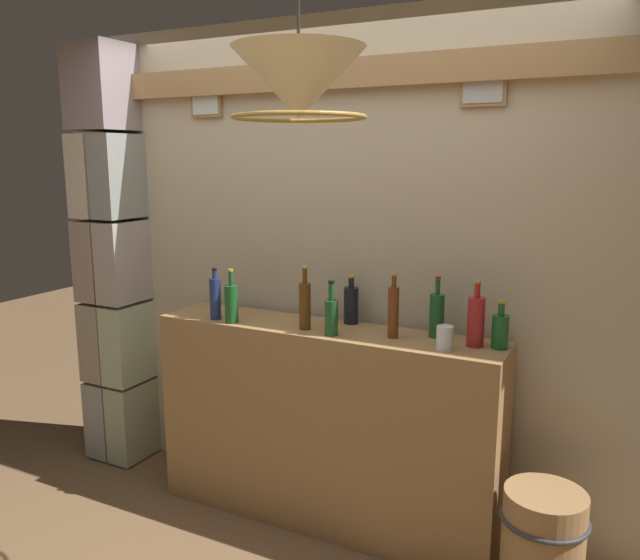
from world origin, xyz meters
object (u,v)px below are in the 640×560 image
Objects in this scene: liquor_bottle_rum at (215,298)px; wooden_barrel at (542,551)px; liquor_bottle_whiskey at (476,321)px; liquor_bottle_brandy at (231,303)px; glass_tumbler_rocks at (445,338)px; liquor_bottle_rye at (305,304)px; liquor_bottle_scotch at (393,311)px; liquor_bottle_vodka at (500,330)px; pendant_lamp at (299,85)px; liquor_bottle_vermouth at (351,304)px; liquor_bottle_amaro at (331,315)px; liquor_bottle_bourbon at (437,315)px.

wooden_barrel is at bearing -2.64° from liquor_bottle_rum.
liquor_bottle_whiskey is 0.57× the size of wooden_barrel.
liquor_bottle_brandy reaches higher than glass_tumbler_rocks.
liquor_bottle_scotch is (0.44, 0.05, 0.01)m from liquor_bottle_rye.
pendant_lamp is (-0.57, -0.78, 0.99)m from liquor_bottle_vodka.
liquor_bottle_whiskey is at bearing 150.24° from wooden_barrel.
liquor_bottle_rye is 0.40m from liquor_bottle_brandy.
liquor_bottle_vermouth is 0.76m from liquor_bottle_vodka.
liquor_bottle_rum reaches higher than liquor_bottle_amaro.
liquor_bottle_amaro is 0.50× the size of wooden_barrel.
liquor_bottle_brandy is at bearing -177.54° from liquor_bottle_amaro.
liquor_bottle_whiskey reaches higher than liquor_bottle_rum.
liquor_bottle_bourbon is at bearing 117.25° from glass_tumbler_rocks.
liquor_bottle_rum is at bearing -179.77° from liquor_bottle_amaro.
liquor_bottle_rye reaches higher than liquor_bottle_vodka.
liquor_bottle_whiskey is 0.95× the size of liquor_bottle_rye.
liquor_bottle_whiskey is at bearing 45.29° from glass_tumbler_rocks.
liquor_bottle_scotch reaches higher than liquor_bottle_vermouth.
liquor_bottle_bourbon is (1.12, 0.20, -0.01)m from liquor_bottle_rum.
liquor_bottle_vodka is (1.42, 0.15, -0.03)m from liquor_bottle_rum.
liquor_bottle_vodka is 0.31m from liquor_bottle_bourbon.
liquor_bottle_amaro reaches higher than liquor_bottle_vodka.
liquor_bottle_brandy is (-0.39, -0.06, -0.02)m from liquor_bottle_rye.
liquor_bottle_rye is (-0.16, 0.04, 0.03)m from liquor_bottle_amaro.
liquor_bottle_amaro is (0.67, 0.00, -0.02)m from liquor_bottle_rum.
liquor_bottle_rum is at bearing -160.14° from liquor_bottle_vermouth.
liquor_bottle_amaro is at bearing -156.77° from liquor_bottle_bourbon.
liquor_bottle_brandy is at bearing -10.38° from liquor_bottle_rum.
liquor_bottle_vermouth is at bearing 158.37° from glass_tumbler_rocks.
liquor_bottle_rye is 0.60× the size of wooden_barrel.
liquor_bottle_vermouth is at bearing 51.84° from liquor_bottle_rye.
liquor_bottle_vermouth is 0.59m from glass_tumbler_rocks.
glass_tumbler_rocks is at bearing 2.14° from liquor_bottle_amaro.
pendant_lamp reaches higher than liquor_bottle_bourbon.
wooden_barrel is (0.37, -0.21, -0.89)m from liquor_bottle_whiskey.
pendant_lamp is (-0.27, -0.83, 0.96)m from liquor_bottle_bourbon.
pendant_lamp is 1.30× the size of wooden_barrel.
liquor_bottle_whiskey reaches higher than liquor_bottle_vermouth.
liquor_bottle_rye is at bearing -173.05° from liquor_bottle_vodka.
liquor_bottle_rye is 0.63m from liquor_bottle_bourbon.
liquor_bottle_whiskey is 1.21m from liquor_bottle_brandy.
liquor_bottle_rye is 0.44m from liquor_bottle_scotch.
liquor_bottle_bourbon is at bearing 71.93° from pendant_lamp.
pendant_lamp is at bearing -108.07° from liquor_bottle_bourbon.
liquor_bottle_bourbon is at bearing 9.96° from liquor_bottle_rum.
liquor_bottle_rye is 1.03× the size of liquor_bottle_scotch.
pendant_lamp reaches higher than glass_tumbler_rocks.
pendant_lamp is at bearing -39.73° from liquor_bottle_brandy.
wooden_barrel is (0.83, 0.55, -1.85)m from pendant_lamp.
liquor_bottle_brandy is (-0.55, -0.26, 0.00)m from liquor_bottle_vermouth.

